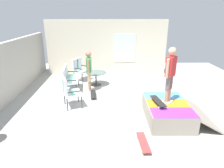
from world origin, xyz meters
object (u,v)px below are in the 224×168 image
Objects in this scene: skate_ramp at (168,111)px; skateboard_spare at (143,142)px; skateboard_by_bench at (93,94)px; patio_chair_near_house at (79,67)px; patio_table at (96,76)px; patio_chair_by_wall at (69,90)px; person_watching at (89,69)px; skateboard_on_ramp at (158,101)px; patio_bench at (69,76)px; person_skater at (170,72)px.

skateboard_spare is at bearing 142.89° from skate_ramp.
skateboard_by_bench is (1.74, 2.34, -0.18)m from skate_ramp.
patio_chair_near_house is at bearing 23.85° from skateboard_spare.
patio_table is (3.00, 2.30, 0.14)m from skate_ramp.
patio_chair_near_house and patio_chair_by_wall have the same top height.
patio_chair_near_house is at bearing 22.91° from person_watching.
skateboard_by_bench is at bearing -162.39° from person_watching.
skateboard_on_ramp is at bearing 96.83° from skate_ramp.
patio_bench reaches higher than skateboard_on_ramp.
patio_bench is 1.39m from patio_chair_near_house.
person_watching is at bearing 43.01° from skateboard_on_ramp.
skateboard_spare is (-3.56, -2.42, -0.53)m from patio_bench.
skate_ramp is at bearing -37.11° from skateboard_spare.
patio_chair_near_house is 1.13× the size of patio_table.
skateboard_on_ramp is at bearing -131.50° from skateboard_by_bench.
person_watching is 2.01× the size of skateboard_spare.
patio_chair_near_house is 4.84m from person_skater.
patio_chair_by_wall is 2.28m from patio_table.
patio_table is at bearing -1.81° from skateboard_by_bench.
person_skater is 2.00× the size of skateboard_spare.
patio_chair_by_wall is at bearing 159.25° from person_watching.
patio_bench and patio_chair_near_house have the same top height.
skateboard_by_bench is at bearing 53.46° from skate_ramp.
patio_chair_by_wall is 1.58m from person_watching.
patio_chair_near_house is 4.65m from skateboard_on_ramp.
person_watching is at bearing -91.34° from patio_bench.
skate_ramp is 1.55m from skateboard_spare.
person_watching is (1.44, -0.55, 0.33)m from patio_chair_by_wall.
person_skater reaches higher than patio_chair_near_house.
patio_bench is 1.49m from patio_chair_by_wall.
skateboard_spare is (-2.09, -2.14, -0.53)m from patio_chair_by_wall.
patio_chair_near_house reaches higher than skateboard_on_ramp.
skateboard_on_ramp is (-2.36, -3.02, -0.01)m from patio_bench.
skate_ramp reaches higher than skateboard_by_bench.
skate_ramp is 3.21m from patio_chair_by_wall.
patio_table is at bearing -57.23° from patio_bench.
skate_ramp is 1.20m from person_skater.
patio_chair_by_wall is (-1.46, -0.28, -0.00)m from patio_bench.
skateboard_spare is at bearing 144.99° from person_skater.
patio_chair_near_house is (3.69, 3.11, 0.35)m from skate_ramp.
patio_chair_near_house is at bearing 49.40° from patio_table.
patio_chair_by_wall is 1.26× the size of skateboard_spare.
patio_chair_near_house is 1.26× the size of skateboard_spare.
skate_ramp is 1.19× the size of person_skater.
patio_table is at bearing 17.93° from skateboard_spare.
patio_bench is 0.80× the size of person_skater.
person_skater is at bearing 38.19° from skate_ramp.
patio_bench is at bearing 55.52° from person_skater.
patio_chair_by_wall is 0.63× the size of person_skater.
patio_bench is at bearing 122.77° from patio_table.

